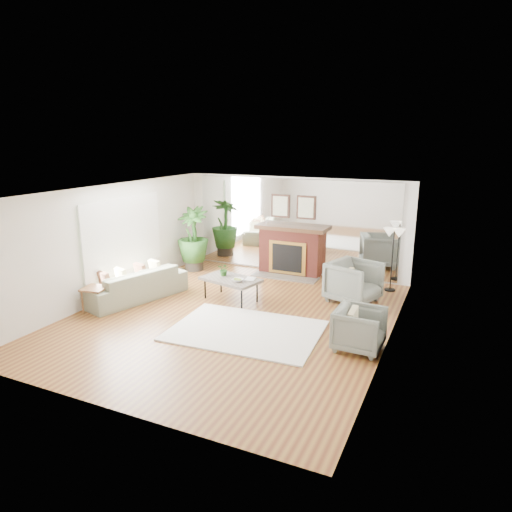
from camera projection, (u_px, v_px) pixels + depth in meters
The scene contains 18 objects.
ground at pixel (232, 317), 9.08m from camera, with size 7.00×7.00×0.00m, color brown.
wall_left at pixel (110, 242), 9.97m from camera, with size 0.02×7.00×2.50m, color silver.
wall_right at pixel (391, 275), 7.56m from camera, with size 0.02×7.00×2.50m, color silver.
wall_back at pixel (294, 226), 11.84m from camera, with size 6.00×0.02×2.50m, color silver.
mirror_panel at pixel (293, 226), 11.82m from camera, with size 5.40×0.04×2.40m, color silver.
window_panel at pixel (123, 234), 10.29m from camera, with size 0.04×2.40×1.50m, color #B2E09E.
fireplace at pixel (290, 250), 11.78m from camera, with size 1.85×0.83×2.05m.
area_rug at pixel (246, 330), 8.41m from camera, with size 2.70×1.93×0.03m, color white.
coffee_table at pixel (231, 280), 9.91m from camera, with size 1.39×1.00×0.50m.
sofa at pixel (135, 284), 10.04m from camera, with size 2.30×0.90×0.67m, color gray.
armchair_back at pixel (354, 282), 9.83m from camera, with size 0.96×0.99×0.90m, color slate.
armchair_front at pixel (360, 329), 7.61m from camera, with size 0.78×0.80×0.73m, color slate.
side_table at pixel (95, 291), 9.23m from camera, with size 0.54×0.54×0.53m.
potted_ficus at pixel (193, 237), 12.11m from camera, with size 0.83×0.83×1.71m.
floor_lamp at pixel (394, 238), 10.34m from camera, with size 0.48×0.27×1.48m.
tabletop_plant at pixel (224, 269), 10.05m from camera, with size 0.26×0.23×0.29m, color #2D5E22.
fruit_bowl at pixel (238, 280), 9.67m from camera, with size 0.23×0.23×0.06m, color brown.
book at pixel (246, 279), 9.83m from camera, with size 0.20×0.28×0.02m, color brown.
Camera 1 is at (3.96, -7.52, 3.46)m, focal length 32.00 mm.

